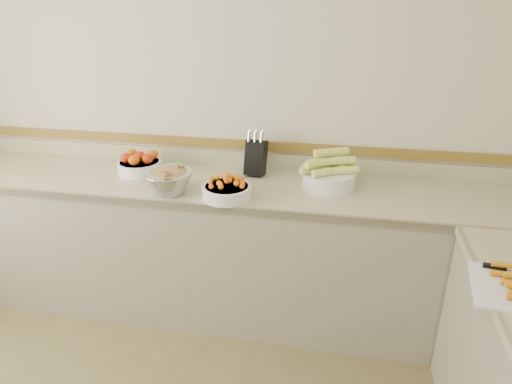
% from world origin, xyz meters
% --- Properties ---
extents(back_wall, '(4.00, 0.00, 4.00)m').
position_xyz_m(back_wall, '(0.00, 2.00, 1.30)').
color(back_wall, beige).
rests_on(back_wall, ground_plane).
extents(counter_back, '(4.00, 0.65, 1.08)m').
position_xyz_m(counter_back, '(0.00, 1.68, 0.45)').
color(counter_back, tan).
rests_on(counter_back, ground_plane).
extents(knife_block, '(0.14, 0.16, 0.29)m').
position_xyz_m(knife_block, '(0.25, 1.86, 1.02)').
color(knife_block, black).
rests_on(knife_block, counter_back).
extents(tomato_bowl, '(0.28, 0.28, 0.14)m').
position_xyz_m(tomato_bowl, '(-0.48, 1.75, 0.96)').
color(tomato_bowl, white).
rests_on(tomato_bowl, counter_back).
extents(cherry_tomato_bowl, '(0.28, 0.28, 0.15)m').
position_xyz_m(cherry_tomato_bowl, '(0.16, 1.47, 0.95)').
color(cherry_tomato_bowl, white).
rests_on(cherry_tomato_bowl, counter_back).
extents(corn_bowl, '(0.34, 0.31, 0.23)m').
position_xyz_m(corn_bowl, '(0.71, 1.73, 0.98)').
color(corn_bowl, white).
rests_on(corn_bowl, counter_back).
extents(rhubarb_bowl, '(0.28, 0.28, 0.16)m').
position_xyz_m(rhubarb_bowl, '(-0.18, 1.47, 0.98)').
color(rhubarb_bowl, '#B2B2BA').
rests_on(rhubarb_bowl, counter_back).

